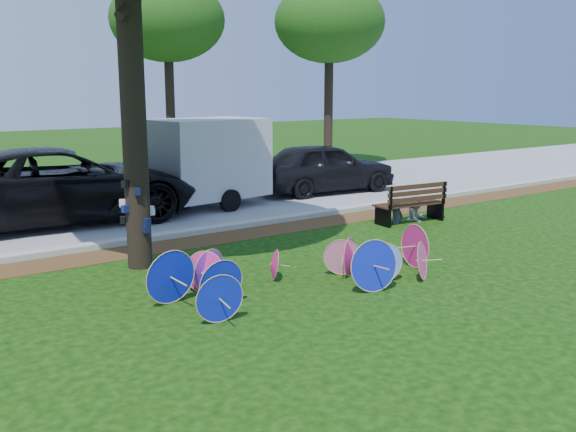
# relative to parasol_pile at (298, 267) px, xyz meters

# --- Properties ---
(ground) EXTENTS (90.00, 90.00, 0.00)m
(ground) POSITION_rel_parasol_pile_xyz_m (0.29, -0.62, -0.37)
(ground) COLOR black
(ground) RESTS_ON ground
(mulch_strip) EXTENTS (90.00, 1.00, 0.01)m
(mulch_strip) POSITION_rel_parasol_pile_xyz_m (0.29, 3.88, -0.37)
(mulch_strip) COLOR #472D16
(mulch_strip) RESTS_ON ground
(curb) EXTENTS (90.00, 0.30, 0.12)m
(curb) POSITION_rel_parasol_pile_xyz_m (0.29, 4.58, -0.31)
(curb) COLOR #B7B5AD
(curb) RESTS_ON ground
(street) EXTENTS (90.00, 8.00, 0.01)m
(street) POSITION_rel_parasol_pile_xyz_m (0.29, 8.73, -0.37)
(street) COLOR gray
(street) RESTS_ON ground
(parasol_pile) EXTENTS (5.11, 2.59, 0.87)m
(parasol_pile) POSITION_rel_parasol_pile_xyz_m (0.00, 0.00, 0.00)
(parasol_pile) COLOR #5E94FF
(parasol_pile) RESTS_ON ground
(black_van) EXTENTS (6.80, 3.51, 1.83)m
(black_van) POSITION_rel_parasol_pile_xyz_m (-1.50, 7.61, 0.54)
(black_van) COLOR black
(black_van) RESTS_ON ground
(dark_pickup) EXTENTS (4.79, 2.33, 1.58)m
(dark_pickup) POSITION_rel_parasol_pile_xyz_m (6.57, 7.45, 0.42)
(dark_pickup) COLOR black
(dark_pickup) RESTS_ON ground
(cargo_trailer) EXTENTS (3.24, 2.27, 2.72)m
(cargo_trailer) POSITION_rel_parasol_pile_xyz_m (2.42, 7.37, 0.99)
(cargo_trailer) COLOR silver
(cargo_trailer) RESTS_ON ground
(park_bench) EXTENTS (1.92, 0.90, 0.97)m
(park_bench) POSITION_rel_parasol_pile_xyz_m (5.38, 2.70, 0.11)
(park_bench) COLOR black
(park_bench) RESTS_ON ground
(person_left) EXTENTS (0.48, 0.37, 1.19)m
(person_left) POSITION_rel_parasol_pile_xyz_m (5.03, 2.75, 0.22)
(person_left) COLOR #353948
(person_left) RESTS_ON ground
(person_right) EXTENTS (0.61, 0.50, 1.19)m
(person_right) POSITION_rel_parasol_pile_xyz_m (5.73, 2.75, 0.22)
(person_right) COLOR #BAB9C2
(person_right) RESTS_ON ground
(bg_trees) EXTENTS (20.80, 7.27, 7.40)m
(bg_trees) POSITION_rel_parasol_pile_xyz_m (3.45, 13.58, 5.39)
(bg_trees) COLOR black
(bg_trees) RESTS_ON ground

